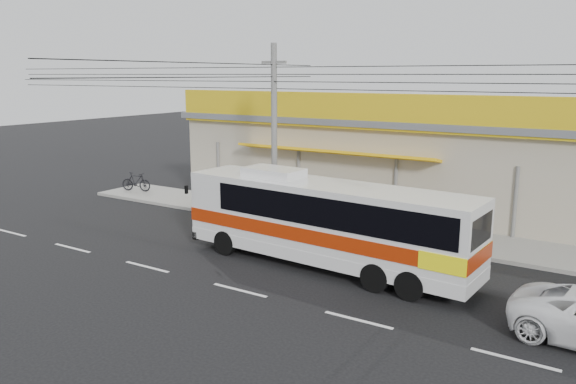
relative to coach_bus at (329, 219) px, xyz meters
The scene contains 8 objects.
ground 2.32m from the coach_bus, 150.31° to the right, with size 120.00×120.00×0.00m, color black.
sidewalk 5.66m from the coach_bus, 104.30° to the left, with size 30.00×3.20×0.15m, color gray.
lane_markings 3.93m from the coach_bus, 112.26° to the right, with size 50.00×0.12×0.01m, color silver, non-canonical shape.
storefront_building 10.88m from the coach_bus, 97.09° to the left, with size 22.60×9.20×5.70m.
coach_bus is the anchor object (origin of this frame).
motorbike_red 9.61m from the coach_bus, 140.32° to the left, with size 0.58×1.65×0.87m, color maroon.
motorbike_dark 15.72m from the coach_bus, 161.06° to the left, with size 0.49×1.75×1.05m, color black.
utility_pole 7.34m from the coach_bus, 142.65° to the left, with size 34.00×14.00×7.77m.
Camera 1 is at (9.93, -15.43, 6.50)m, focal length 35.00 mm.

